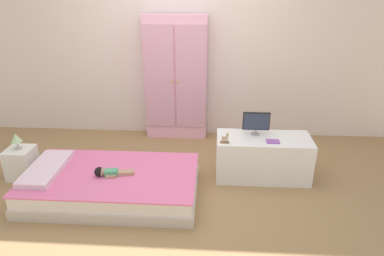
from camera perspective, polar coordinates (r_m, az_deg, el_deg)
ground_plane at (r=3.77m, az=-3.96°, el=-10.47°), size 10.00×10.00×0.02m
back_wall at (r=4.75m, az=-1.96°, el=14.53°), size 6.40×0.05×2.70m
bed at (r=3.73m, az=-12.99°, el=-8.99°), size 1.75×0.98×0.26m
pillow at (r=3.89m, az=-22.85°, el=-6.14°), size 0.32×0.71×0.06m
doll at (r=3.61m, az=-13.85°, el=-7.08°), size 0.39×0.15×0.10m
nightstand at (r=4.37m, az=-26.23°, el=-5.17°), size 0.29×0.29×0.35m
table_lamp at (r=4.25m, az=-26.95°, el=-1.57°), size 0.12×0.12×0.19m
wardrobe at (r=4.71m, az=-2.67°, el=8.07°), size 0.83×0.25×1.67m
tv_stand at (r=3.98m, az=11.53°, el=-4.73°), size 1.03×0.46×0.48m
tv_monitor at (r=3.87m, az=10.51°, el=0.97°), size 0.30×0.10×0.26m
rocking_horse_toy at (r=3.68m, az=5.53°, el=-1.68°), size 0.10×0.04×0.12m
book_purple at (r=3.79m, az=13.18°, el=-2.18°), size 0.14×0.10×0.01m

